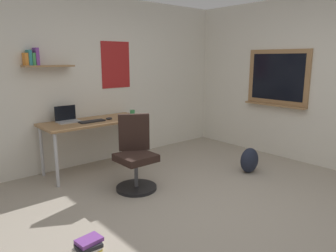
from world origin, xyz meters
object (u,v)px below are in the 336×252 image
at_px(laptop, 67,118).
at_px(book_stack_on_floor, 88,246).
at_px(backpack, 249,160).
at_px(computer_mouse, 109,118).
at_px(keyboard, 92,121).
at_px(desk, 94,125).
at_px(office_chair, 135,157).
at_px(coffee_mug, 132,113).

xyz_separation_m(laptop, book_stack_on_floor, (-0.73, -2.02, -0.75)).
height_order(laptop, backpack, laptop).
bearing_deg(laptop, computer_mouse, -23.55).
bearing_deg(keyboard, backpack, -40.66).
height_order(desk, backpack, desk).
bearing_deg(keyboard, laptop, 138.14).
distance_m(desk, office_chair, 0.99).
height_order(keyboard, book_stack_on_floor, keyboard).
height_order(keyboard, computer_mouse, computer_mouse).
relative_size(laptop, keyboard, 0.84).
xyz_separation_m(desk, keyboard, (-0.08, -0.08, 0.08)).
xyz_separation_m(desk, coffee_mug, (0.66, -0.03, 0.12)).
distance_m(keyboard, coffee_mug, 0.74).
distance_m(backpack, book_stack_on_floor, 2.75).
bearing_deg(book_stack_on_floor, coffee_mug, 46.66).
bearing_deg(keyboard, computer_mouse, -0.00).
relative_size(desk, book_stack_on_floor, 5.92).
xyz_separation_m(desk, office_chair, (0.07, -0.95, -0.28)).
height_order(coffee_mug, book_stack_on_floor, coffee_mug).
xyz_separation_m(computer_mouse, book_stack_on_floor, (-1.27, -1.78, -0.71)).
bearing_deg(office_chair, computer_mouse, 81.06).
bearing_deg(office_chair, backpack, -21.41).
relative_size(office_chair, laptop, 3.06).
height_order(desk, keyboard, keyboard).
bearing_deg(keyboard, book_stack_on_floor, -119.16).
height_order(laptop, book_stack_on_floor, laptop).
relative_size(desk, coffee_mug, 16.47).
distance_m(desk, book_stack_on_floor, 2.23).
xyz_separation_m(keyboard, coffee_mug, (0.73, 0.05, 0.04)).
bearing_deg(book_stack_on_floor, office_chair, 38.73).
bearing_deg(book_stack_on_floor, desk, 60.15).
bearing_deg(computer_mouse, laptop, 156.45).
relative_size(keyboard, computer_mouse, 3.56).
distance_m(computer_mouse, coffee_mug, 0.46).
relative_size(desk, laptop, 4.89).
xyz_separation_m(laptop, keyboard, (0.27, -0.24, -0.04)).
bearing_deg(coffee_mug, desk, 177.17).
bearing_deg(computer_mouse, book_stack_on_floor, -125.58).
xyz_separation_m(keyboard, book_stack_on_floor, (-0.99, -1.78, -0.71)).
relative_size(laptop, book_stack_on_floor, 1.21).
bearing_deg(office_chair, laptop, 110.29).
xyz_separation_m(keyboard, computer_mouse, (0.28, -0.00, 0.01)).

